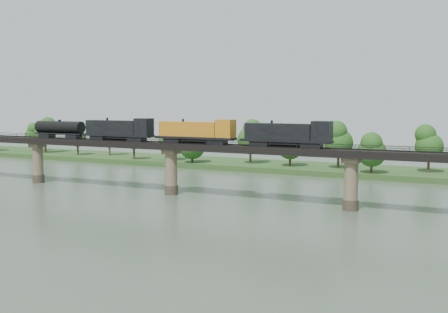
% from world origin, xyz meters
% --- Properties ---
extents(ground, '(400.00, 400.00, 0.00)m').
position_xyz_m(ground, '(0.00, 0.00, 0.00)').
color(ground, '#394838').
rests_on(ground, ground).
extents(far_bank, '(300.00, 24.00, 1.60)m').
position_xyz_m(far_bank, '(0.00, 85.00, 0.80)').
color(far_bank, '#25461C').
rests_on(far_bank, ground).
extents(bridge, '(236.00, 30.00, 11.50)m').
position_xyz_m(bridge, '(0.00, 30.00, 5.46)').
color(bridge, '#473A2D').
rests_on(bridge, ground).
extents(bridge_superstructure, '(220.00, 4.90, 0.75)m').
position_xyz_m(bridge_superstructure, '(0.00, 30.00, 11.79)').
color(bridge_superstructure, black).
rests_on(bridge_superstructure, bridge).
extents(far_treeline, '(289.06, 17.54, 13.60)m').
position_xyz_m(far_treeline, '(-8.21, 80.52, 8.83)').
color(far_treeline, '#382619').
rests_on(far_treeline, far_bank).
extents(freight_train, '(75.90, 2.96, 5.22)m').
position_xyz_m(freight_train, '(-0.64, 30.00, 14.00)').
color(freight_train, black).
rests_on(freight_train, bridge).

